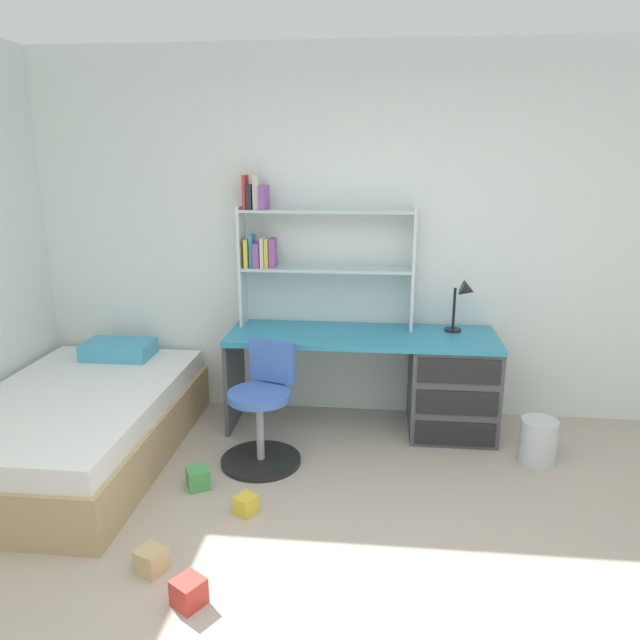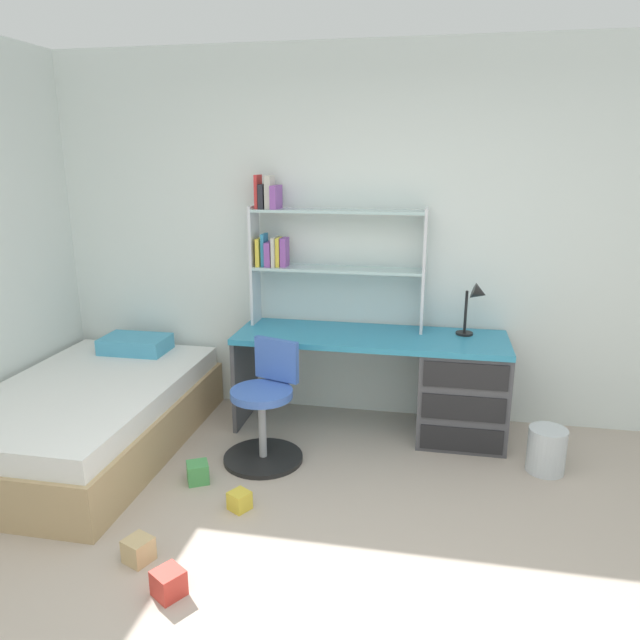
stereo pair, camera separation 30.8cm
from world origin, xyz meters
TOP-DOWN VIEW (x-y plane):
  - room_shell at (-1.24, 1.24)m, footprint 5.99×5.83m
  - desk at (0.46, 2.09)m, footprint 1.90×0.60m
  - bookshelf_hutch at (-0.48, 2.27)m, footprint 1.26×0.22m
  - desk_lamp at (0.68, 2.19)m, footprint 0.20×0.17m
  - swivel_chair at (-0.65, 1.52)m, footprint 0.52×0.52m
  - bed_platform at (-1.87, 1.44)m, footprint 1.21×1.93m
  - waste_bin at (1.14, 1.69)m, footprint 0.24×0.24m
  - toy_block_red_0 at (-0.73, 0.20)m, footprint 0.17×0.17m
  - toy_block_natural_1 at (-0.97, 0.40)m, footprint 0.16×0.16m
  - toy_block_green_2 at (-0.97, 1.15)m, footprint 0.17×0.17m
  - toy_block_yellow_3 at (-0.63, 0.92)m, footprint 0.15×0.15m

SIDE VIEW (x-z plane):
  - toy_block_yellow_3 at x=-0.63m, z-range 0.00..0.11m
  - toy_block_natural_1 at x=-0.97m, z-range 0.00..0.12m
  - toy_block_red_0 at x=-0.73m, z-range 0.00..0.13m
  - toy_block_green_2 at x=-0.97m, z-range 0.00..0.13m
  - waste_bin at x=1.14m, z-range 0.00..0.29m
  - bed_platform at x=-1.87m, z-range -0.06..0.52m
  - swivel_chair at x=-0.65m, z-range -0.08..0.70m
  - desk at x=0.46m, z-range 0.04..0.75m
  - desk_lamp at x=0.68m, z-range 0.78..1.16m
  - bookshelf_hutch at x=-0.48m, z-range 0.79..1.87m
  - room_shell at x=-1.24m, z-range 0.00..2.70m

